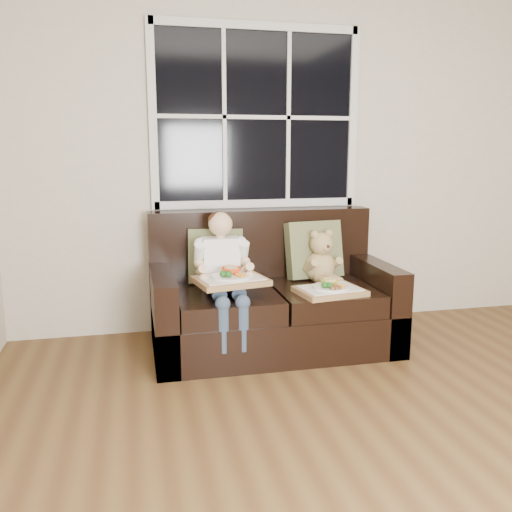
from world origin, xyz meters
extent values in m
cube|color=beige|center=(0.00, 2.50, 1.35)|extent=(4.50, 0.02, 2.70)
cube|color=black|center=(-0.34, 2.48, 1.65)|extent=(1.50, 0.02, 1.25)
cube|color=silver|center=(-0.34, 2.47, 0.99)|extent=(1.58, 0.04, 0.06)
cube|color=silver|center=(-0.34, 2.47, 2.30)|extent=(1.58, 0.04, 0.06)
cube|color=silver|center=(-1.12, 2.47, 1.65)|extent=(0.06, 0.04, 1.37)
cube|color=silver|center=(0.44, 2.47, 1.65)|extent=(0.06, 0.04, 1.37)
cube|color=silver|center=(-0.34, 2.47, 1.65)|extent=(1.50, 0.03, 0.03)
cube|color=black|center=(-0.34, 1.95, 0.15)|extent=(1.70, 0.90, 0.30)
cube|color=black|center=(-1.11, 1.95, 0.30)|extent=(0.15, 0.90, 0.60)
cube|color=black|center=(0.44, 1.95, 0.30)|extent=(0.15, 0.90, 0.60)
cube|color=black|center=(-0.34, 2.33, 0.63)|extent=(1.70, 0.18, 0.66)
cube|color=black|center=(-0.69, 1.87, 0.38)|extent=(0.68, 0.72, 0.15)
cube|color=black|center=(0.01, 1.87, 0.38)|extent=(0.68, 0.72, 0.15)
cube|color=#686C43|center=(-0.71, 2.17, 0.65)|extent=(0.42, 0.24, 0.40)
cube|color=#686C43|center=(0.04, 2.17, 0.66)|extent=(0.45, 0.25, 0.44)
cube|color=white|center=(-0.71, 2.00, 0.64)|extent=(0.25, 0.16, 0.35)
sphere|color=#DBB186|center=(-0.71, 1.99, 0.91)|extent=(0.17, 0.17, 0.17)
ellipsoid|color=#3D2413|center=(-0.71, 2.00, 0.93)|extent=(0.17, 0.17, 0.12)
cylinder|color=#304054|center=(-0.77, 1.80, 0.49)|extent=(0.10, 0.31, 0.10)
cylinder|color=#304054|center=(-0.64, 1.80, 0.49)|extent=(0.10, 0.31, 0.10)
cylinder|color=#304054|center=(-0.77, 1.54, 0.30)|extent=(0.09, 0.09, 0.29)
cylinder|color=#304054|center=(-0.64, 1.54, 0.30)|extent=(0.09, 0.09, 0.29)
cylinder|color=#DBB186|center=(-0.86, 1.88, 0.67)|extent=(0.07, 0.31, 0.24)
cylinder|color=#DBB186|center=(-0.55, 1.88, 0.67)|extent=(0.07, 0.31, 0.24)
ellipsoid|color=tan|center=(0.05, 2.06, 0.55)|extent=(0.26, 0.23, 0.24)
sphere|color=tan|center=(0.05, 2.04, 0.73)|extent=(0.19, 0.19, 0.17)
sphere|color=tan|center=(-0.01, 2.05, 0.80)|extent=(0.06, 0.06, 0.06)
sphere|color=tan|center=(0.11, 2.05, 0.80)|extent=(0.06, 0.06, 0.06)
sphere|color=tan|center=(0.05, 1.98, 0.71)|extent=(0.06, 0.06, 0.06)
sphere|color=black|center=(0.05, 1.95, 0.73)|extent=(0.03, 0.03, 0.03)
cylinder|color=tan|center=(0.00, 1.93, 0.48)|extent=(0.09, 0.14, 0.06)
cylinder|color=tan|center=(0.10, 1.93, 0.48)|extent=(0.09, 0.14, 0.06)
cube|color=#A8784C|center=(-0.68, 1.74, 0.56)|extent=(0.51, 0.42, 0.04)
cube|color=beige|center=(-0.68, 1.74, 0.59)|extent=(0.44, 0.36, 0.01)
cylinder|color=silver|center=(-0.68, 1.73, 0.60)|extent=(0.26, 0.26, 0.02)
imported|color=#F04414|center=(-0.67, 1.78, 0.63)|extent=(0.16, 0.16, 0.04)
cylinder|color=tan|center=(-0.67, 1.78, 0.63)|extent=(0.10, 0.10, 0.02)
ellipsoid|color=#1C5B1E|center=(-0.74, 1.69, 0.63)|extent=(0.05, 0.05, 0.04)
ellipsoid|color=#1C5B1E|center=(-0.71, 1.67, 0.63)|extent=(0.05, 0.05, 0.04)
cylinder|color=orange|center=(-0.63, 1.68, 0.61)|extent=(0.05, 0.07, 0.02)
cube|color=#A8784C|center=(-0.01, 1.69, 0.47)|extent=(0.48, 0.39, 0.04)
cube|color=beige|center=(-0.01, 1.69, 0.49)|extent=(0.42, 0.33, 0.01)
cylinder|color=silver|center=(-0.01, 1.68, 0.50)|extent=(0.25, 0.25, 0.02)
imported|color=yellow|center=(0.00, 1.72, 0.52)|extent=(0.13, 0.13, 0.03)
cylinder|color=tan|center=(0.00, 1.72, 0.53)|extent=(0.09, 0.09, 0.02)
ellipsoid|color=#1C5B1E|center=(-0.07, 1.63, 0.53)|extent=(0.05, 0.05, 0.04)
ellipsoid|color=#1C5B1E|center=(-0.04, 1.62, 0.53)|extent=(0.05, 0.05, 0.04)
cylinder|color=orange|center=(0.03, 1.63, 0.52)|extent=(0.05, 0.07, 0.02)
cylinder|color=brown|center=(-0.01, 1.61, 0.52)|extent=(0.03, 0.09, 0.02)
camera|label=1|loc=(-1.28, -1.66, 1.42)|focal=38.00mm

